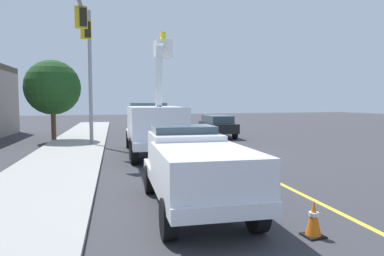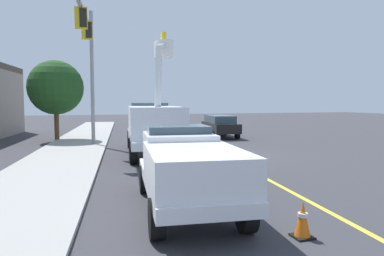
# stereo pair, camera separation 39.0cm
# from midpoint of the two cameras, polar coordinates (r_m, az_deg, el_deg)

# --- Properties ---
(ground) EXTENTS (120.00, 120.00, 0.00)m
(ground) POSITION_cam_midpoint_polar(r_m,az_deg,el_deg) (18.20, 5.62, -4.46)
(ground) COLOR #38383D
(sidewalk_far_side) EXTENTS (60.05, 9.80, 0.12)m
(sidewalk_far_side) POSITION_cam_midpoint_polar(r_m,az_deg,el_deg) (17.61, -19.69, -4.79)
(sidewalk_far_side) COLOR #9E9E99
(sidewalk_far_side) RESTS_ON ground
(lane_centre_stripe) EXTENTS (49.75, 5.34, 0.01)m
(lane_centre_stripe) POSITION_cam_midpoint_polar(r_m,az_deg,el_deg) (18.20, 5.62, -4.45)
(lane_centre_stripe) COLOR yellow
(lane_centre_stripe) RESTS_ON ground
(utility_bucket_truck) EXTENTS (8.41, 3.34, 6.58)m
(utility_bucket_truck) POSITION_cam_midpoint_polar(r_m,az_deg,el_deg) (18.71, -5.74, 0.71)
(utility_bucket_truck) COLOR white
(utility_bucket_truck) RESTS_ON ground
(service_pickup_truck) EXTENTS (5.79, 2.67, 2.06)m
(service_pickup_truck) POSITION_cam_midpoint_polar(r_m,az_deg,el_deg) (9.00, 0.36, -6.23)
(service_pickup_truck) COLOR white
(service_pickup_truck) RESTS_ON ground
(passing_minivan) EXTENTS (4.97, 2.39, 1.69)m
(passing_minivan) POSITION_cam_midpoint_polar(r_m,az_deg,el_deg) (27.43, 4.97, 0.53)
(passing_minivan) COLOR black
(passing_minivan) RESTS_ON ground
(traffic_cone_leading) EXTENTS (0.40, 0.40, 0.76)m
(traffic_cone_leading) POSITION_cam_midpoint_polar(r_m,az_deg,el_deg) (7.75, 18.93, -13.89)
(traffic_cone_leading) COLOR black
(traffic_cone_leading) RESTS_ON ground
(traffic_cone_mid_front) EXTENTS (0.40, 0.40, 0.74)m
(traffic_cone_mid_front) POSITION_cam_midpoint_polar(r_m,az_deg,el_deg) (12.34, 7.31, -6.95)
(traffic_cone_mid_front) COLOR black
(traffic_cone_mid_front) RESTS_ON ground
(traffic_cone_mid_rear) EXTENTS (0.40, 0.40, 0.71)m
(traffic_cone_mid_rear) POSITION_cam_midpoint_polar(r_m,az_deg,el_deg) (18.03, 1.44, -3.40)
(traffic_cone_mid_rear) COLOR black
(traffic_cone_mid_rear) RESTS_ON ground
(traffic_cone_trailing) EXTENTS (0.40, 0.40, 0.87)m
(traffic_cone_trailing) POSITION_cam_midpoint_polar(r_m,az_deg,el_deg) (23.08, -1.40, -1.52)
(traffic_cone_trailing) COLOR black
(traffic_cone_trailing) RESTS_ON ground
(traffic_signal_mast) EXTENTS (7.12, 0.98, 8.31)m
(traffic_signal_mast) POSITION_cam_midpoint_polar(r_m,az_deg,el_deg) (20.97, -15.85, 11.72)
(traffic_signal_mast) COLOR gray
(traffic_signal_mast) RESTS_ON ground
(street_tree_right) EXTENTS (3.79, 3.79, 5.64)m
(street_tree_right) POSITION_cam_midpoint_polar(r_m,az_deg,el_deg) (26.35, -20.85, 6.13)
(street_tree_right) COLOR brown
(street_tree_right) RESTS_ON ground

